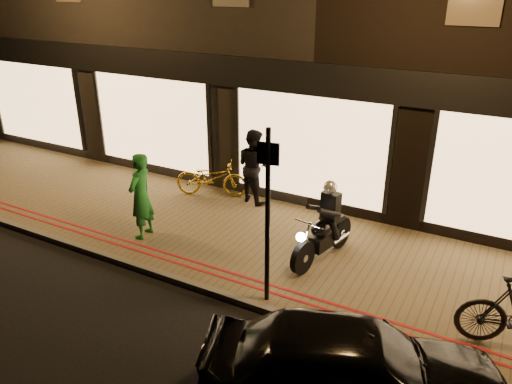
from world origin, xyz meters
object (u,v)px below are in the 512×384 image
at_px(sign_post, 268,210).
at_px(parked_car, 352,369).
at_px(motorcycle, 324,230).
at_px(bicycle_gold, 212,178).
at_px(person_green, 141,196).

distance_m(sign_post, parked_car, 2.71).
distance_m(motorcycle, bicycle_gold, 3.88).
bearing_deg(person_green, sign_post, 69.66).
xyz_separation_m(bicycle_gold, parked_car, (5.20, -4.71, 0.06)).
height_order(motorcycle, sign_post, sign_post).
distance_m(motorcycle, sign_post, 2.05).
height_order(person_green, parked_car, person_green).
relative_size(motorcycle, bicycle_gold, 1.08).
xyz_separation_m(sign_post, person_green, (-3.31, 0.76, -0.76)).
bearing_deg(person_green, motorcycle, 97.33).
bearing_deg(motorcycle, parked_car, -51.53).
height_order(bicycle_gold, person_green, person_green).
bearing_deg(motorcycle, bicycle_gold, 168.26).
bearing_deg(bicycle_gold, motorcycle, -134.15).
height_order(motorcycle, parked_car, motorcycle).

